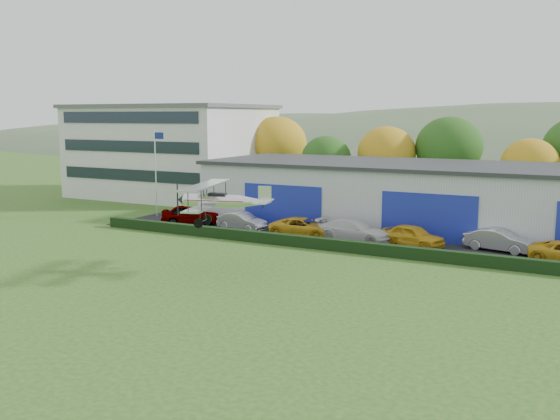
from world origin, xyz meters
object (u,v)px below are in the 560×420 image
at_px(car_2, 303,227).
at_px(biplane, 219,200).
at_px(office_block, 173,150).
at_px(car_3, 354,231).
at_px(hangar, 447,197).
at_px(car_4, 413,236).
at_px(car_5, 499,240).
at_px(flagpole, 156,165).
at_px(car_1, 242,221).
at_px(car_0, 191,214).

distance_m(car_2, biplane, 12.17).
relative_size(office_block, car_3, 3.69).
xyz_separation_m(hangar, car_4, (-0.49, -8.17, -1.83)).
xyz_separation_m(car_4, biplane, (-8.38, -11.95, 3.50)).
bearing_deg(car_5, hangar, 47.52).
bearing_deg(car_3, flagpole, 87.16).
bearing_deg(flagpole, car_2, -8.92).
height_order(hangar, flagpole, flagpole).
bearing_deg(car_4, hangar, 12.74).
bearing_deg(car_1, car_0, 96.06).
distance_m(hangar, car_0, 21.35).
bearing_deg(office_block, flagpole, -58.03).
xyz_separation_m(car_1, biplane, (5.50, -11.71, 3.56)).
relative_size(car_3, car_4, 1.23).
bearing_deg(hangar, biplane, -113.79).
bearing_deg(car_0, flagpole, 43.71).
bearing_deg(office_block, car_1, -39.64).
height_order(hangar, car_1, hangar).
bearing_deg(car_5, biplane, 144.38).
distance_m(car_3, biplane, 12.84).
height_order(flagpole, car_2, flagpole).
bearing_deg(car_3, car_2, 94.65).
height_order(car_0, car_3, car_0).
height_order(office_block, car_5, office_block).
bearing_deg(car_2, car_5, -88.99).
bearing_deg(car_0, car_3, -116.28).
distance_m(car_3, car_4, 4.29).
height_order(car_0, car_5, car_0).
distance_m(hangar, car_2, 12.44).
bearing_deg(car_3, car_4, -82.10).
xyz_separation_m(car_0, car_5, (24.81, 1.15, -0.08)).
relative_size(hangar, car_4, 8.96).
bearing_deg(car_4, car_1, 107.13).
xyz_separation_m(hangar, car_5, (5.11, -6.89, -1.85)).
relative_size(office_block, car_2, 4.03).
distance_m(car_0, car_5, 24.84).
bearing_deg(flagpole, car_3, -7.01).
xyz_separation_m(car_1, car_4, (13.89, 0.24, 0.06)).
bearing_deg(car_5, office_block, 80.90).
height_order(car_3, car_4, car_3).
distance_m(car_1, car_4, 13.89).
xyz_separation_m(flagpole, car_3, (20.12, -2.47, -3.92)).
bearing_deg(car_2, car_0, 82.08).
height_order(office_block, car_3, office_block).
height_order(flagpole, car_0, flagpole).
bearing_deg(hangar, flagpole, -166.49).
relative_size(flagpole, car_5, 1.75).
height_order(office_block, car_4, office_block).
height_order(car_4, biplane, biplane).
distance_m(office_block, car_4, 36.16).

